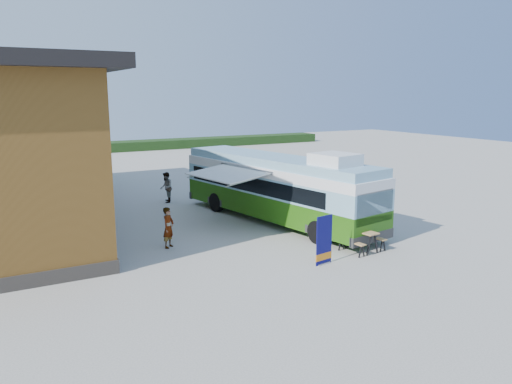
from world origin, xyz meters
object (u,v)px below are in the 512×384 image
bus (277,186)px  person_a (168,227)px  banner (324,244)px  person_b (166,187)px  picnic_table (362,236)px  slurry_tanker (70,165)px

bus → person_a: bus is taller
banner → person_b: banner is taller
person_a → person_b: 8.74m
banner → picnic_table: size_ratio=1.14×
person_b → slurry_tanker: bearing=-138.8°
banner → slurry_tanker: (-5.32, 22.96, 0.44)m
picnic_table → person_b: person_b is taller
bus → picnic_table: size_ratio=7.62×
picnic_table → person_b: size_ratio=0.92×
slurry_tanker → banner: bearing=-58.3°
banner → slurry_tanker: 23.58m
picnic_table → person_b: 13.08m
person_b → slurry_tanker: slurry_tanker is taller
banner → person_b: (-1.58, 13.03, 0.12)m
banner → person_a: banner is taller
bus → slurry_tanker: bus is taller
banner → person_a: size_ratio=1.10×
picnic_table → person_a: size_ratio=0.96×
banner → picnic_table: (2.29, 0.54, -0.13)m
bus → person_a: 6.34m
bus → slurry_tanker: bearing=102.9°
picnic_table → slurry_tanker: (-7.61, 22.43, 0.56)m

